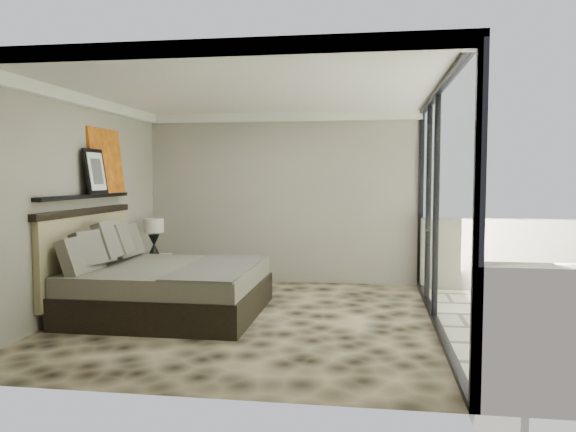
# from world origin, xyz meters

# --- Properties ---
(floor) EXTENTS (5.00, 5.00, 0.00)m
(floor) POSITION_xyz_m (0.00, 0.00, 0.00)
(floor) COLOR black
(floor) RESTS_ON ground
(ceiling) EXTENTS (4.50, 5.00, 0.02)m
(ceiling) POSITION_xyz_m (0.00, 0.00, 2.79)
(ceiling) COLOR silver
(ceiling) RESTS_ON back_wall
(back_wall) EXTENTS (4.50, 0.02, 2.80)m
(back_wall) POSITION_xyz_m (0.00, 2.49, 1.40)
(back_wall) COLOR gray
(back_wall) RESTS_ON floor
(left_wall) EXTENTS (0.02, 5.00, 2.80)m
(left_wall) POSITION_xyz_m (-2.24, 0.00, 1.40)
(left_wall) COLOR gray
(left_wall) RESTS_ON floor
(glass_wall) EXTENTS (0.08, 5.00, 2.80)m
(glass_wall) POSITION_xyz_m (2.25, 0.00, 1.40)
(glass_wall) COLOR white
(glass_wall) RESTS_ON floor
(terrace_slab) EXTENTS (3.00, 5.00, 0.12)m
(terrace_slab) POSITION_xyz_m (3.75, 0.00, -0.06)
(terrace_slab) COLOR beige
(terrace_slab) RESTS_ON ground
(picture_ledge) EXTENTS (0.12, 2.20, 0.05)m
(picture_ledge) POSITION_xyz_m (-2.18, 0.10, 1.50)
(picture_ledge) COLOR black
(picture_ledge) RESTS_ON left_wall
(bed) EXTENTS (2.31, 2.23, 1.28)m
(bed) POSITION_xyz_m (-1.17, 0.11, 0.37)
(bed) COLOR black
(bed) RESTS_ON floor
(nightstand) EXTENTS (0.63, 0.63, 0.53)m
(nightstand) POSITION_xyz_m (-1.97, 1.68, 0.26)
(nightstand) COLOR black
(nightstand) RESTS_ON floor
(table_lamp) EXTENTS (0.31, 0.31, 0.58)m
(table_lamp) POSITION_xyz_m (-1.93, 1.72, 0.89)
(table_lamp) COLOR black
(table_lamp) RESTS_ON nightstand
(abstract_canvas) EXTENTS (0.13, 0.90, 0.90)m
(abstract_canvas) POSITION_xyz_m (-2.19, 0.70, 1.97)
(abstract_canvas) COLOR #A0320D
(abstract_canvas) RESTS_ON picture_ledge
(framed_print) EXTENTS (0.11, 0.50, 0.60)m
(framed_print) POSITION_xyz_m (-2.14, 0.28, 1.82)
(framed_print) COLOR black
(framed_print) RESTS_ON picture_ledge
(lounger) EXTENTS (1.07, 1.59, 0.57)m
(lounger) POSITION_xyz_m (3.38, -0.13, 0.18)
(lounger) COLOR silver
(lounger) RESTS_ON terrace_slab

